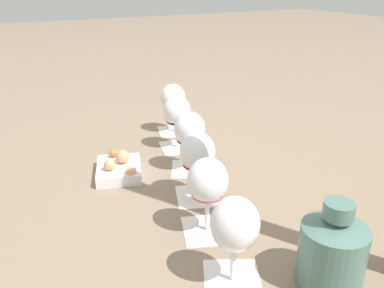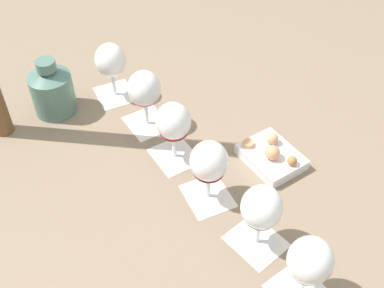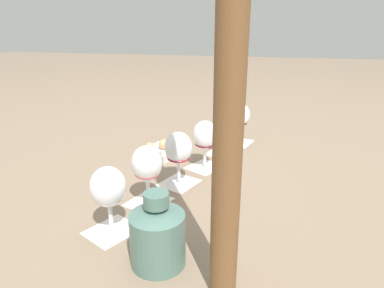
{
  "view_description": "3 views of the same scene",
  "coord_description": "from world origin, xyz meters",
  "px_view_note": "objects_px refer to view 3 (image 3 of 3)",
  "views": [
    {
      "loc": [
        -0.79,
        0.42,
        0.47
      ],
      "look_at": [
        -0.0,
        -0.0,
        0.1
      ],
      "focal_mm": 38.0,
      "sensor_mm": 36.0,
      "label": 1
    },
    {
      "loc": [
        0.44,
        -0.58,
        0.82
      ],
      "look_at": [
        -0.0,
        -0.0,
        0.1
      ],
      "focal_mm": 45.0,
      "sensor_mm": 36.0,
      "label": 2
    },
    {
      "loc": [
        -0.95,
        -0.22,
        0.45
      ],
      "look_at": [
        -0.0,
        -0.0,
        0.1
      ],
      "focal_mm": 32.0,
      "sensor_mm": 36.0,
      "label": 3
    }
  ],
  "objects_px": {
    "wine_glass_3": "(205,137)",
    "wine_glass_5": "(240,117)",
    "wine_glass_1": "(147,166)",
    "umbrella_pole": "(232,22)",
    "ceramic_vase": "(158,234)",
    "snack_dish": "(159,152)",
    "wine_glass_4": "(223,125)",
    "wine_glass_0": "(108,190)",
    "wine_glass_2": "(178,150)"
  },
  "relations": [
    {
      "from": "wine_glass_4",
      "to": "ceramic_vase",
      "type": "height_order",
      "value": "wine_glass_4"
    },
    {
      "from": "wine_glass_1",
      "to": "umbrella_pole",
      "type": "relative_size",
      "value": 0.17
    },
    {
      "from": "wine_glass_1",
      "to": "snack_dish",
      "type": "relative_size",
      "value": 0.93
    },
    {
      "from": "wine_glass_2",
      "to": "ceramic_vase",
      "type": "xyz_separation_m",
      "value": [
        -0.35,
        -0.05,
        -0.04
      ]
    },
    {
      "from": "wine_glass_3",
      "to": "wine_glass_0",
      "type": "bearing_deg",
      "value": 161.83
    },
    {
      "from": "snack_dish",
      "to": "umbrella_pole",
      "type": "height_order",
      "value": "umbrella_pole"
    },
    {
      "from": "wine_glass_4",
      "to": "ceramic_vase",
      "type": "xyz_separation_m",
      "value": [
        -0.63,
        0.03,
        -0.04
      ]
    },
    {
      "from": "wine_glass_3",
      "to": "snack_dish",
      "type": "bearing_deg",
      "value": 72.36
    },
    {
      "from": "wine_glass_3",
      "to": "wine_glass_4",
      "type": "distance_m",
      "value": 0.15
    },
    {
      "from": "ceramic_vase",
      "to": "snack_dish",
      "type": "bearing_deg",
      "value": 18.27
    },
    {
      "from": "wine_glass_2",
      "to": "snack_dish",
      "type": "distance_m",
      "value": 0.24
    },
    {
      "from": "wine_glass_0",
      "to": "wine_glass_4",
      "type": "relative_size",
      "value": 1.0
    },
    {
      "from": "wine_glass_0",
      "to": "wine_glass_1",
      "type": "distance_m",
      "value": 0.15
    },
    {
      "from": "wine_glass_0",
      "to": "snack_dish",
      "type": "xyz_separation_m",
      "value": [
        0.46,
        0.04,
        -0.08
      ]
    },
    {
      "from": "wine_glass_3",
      "to": "ceramic_vase",
      "type": "distance_m",
      "value": 0.48
    },
    {
      "from": "wine_glass_2",
      "to": "ceramic_vase",
      "type": "height_order",
      "value": "wine_glass_2"
    },
    {
      "from": "wine_glass_0",
      "to": "umbrella_pole",
      "type": "bearing_deg",
      "value": -113.86
    },
    {
      "from": "wine_glass_1",
      "to": "wine_glass_3",
      "type": "xyz_separation_m",
      "value": [
        0.26,
        -0.1,
        0.0
      ]
    },
    {
      "from": "snack_dish",
      "to": "wine_glass_2",
      "type": "bearing_deg",
      "value": -146.85
    },
    {
      "from": "wine_glass_2",
      "to": "wine_glass_4",
      "type": "distance_m",
      "value": 0.29
    },
    {
      "from": "wine_glass_1",
      "to": "umbrella_pole",
      "type": "xyz_separation_m",
      "value": [
        -0.26,
        -0.24,
        0.34
      ]
    },
    {
      "from": "wine_glass_0",
      "to": "wine_glass_1",
      "type": "relative_size",
      "value": 1.0
    },
    {
      "from": "wine_glass_0",
      "to": "wine_glass_5",
      "type": "xyz_separation_m",
      "value": [
        0.68,
        -0.22,
        -0.0
      ]
    },
    {
      "from": "wine_glass_0",
      "to": "umbrella_pole",
      "type": "height_order",
      "value": "umbrella_pole"
    },
    {
      "from": "wine_glass_0",
      "to": "wine_glass_5",
      "type": "distance_m",
      "value": 0.71
    },
    {
      "from": "wine_glass_2",
      "to": "umbrella_pole",
      "type": "bearing_deg",
      "value": -154.42
    },
    {
      "from": "wine_glass_0",
      "to": "wine_glass_3",
      "type": "distance_m",
      "value": 0.43
    },
    {
      "from": "wine_glass_5",
      "to": "wine_glass_3",
      "type": "bearing_deg",
      "value": 163.01
    },
    {
      "from": "wine_glass_1",
      "to": "umbrella_pole",
      "type": "distance_m",
      "value": 0.49
    },
    {
      "from": "wine_glass_5",
      "to": "snack_dish",
      "type": "height_order",
      "value": "wine_glass_5"
    },
    {
      "from": "wine_glass_4",
      "to": "snack_dish",
      "type": "xyz_separation_m",
      "value": [
        -0.09,
        0.21,
        -0.08
      ]
    },
    {
      "from": "wine_glass_0",
      "to": "wine_glass_2",
      "type": "height_order",
      "value": "same"
    },
    {
      "from": "wine_glass_2",
      "to": "umbrella_pole",
      "type": "height_order",
      "value": "umbrella_pole"
    },
    {
      "from": "wine_glass_4",
      "to": "wine_glass_3",
      "type": "bearing_deg",
      "value": 166.22
    },
    {
      "from": "wine_glass_0",
      "to": "wine_glass_1",
      "type": "height_order",
      "value": "same"
    },
    {
      "from": "wine_glass_3",
      "to": "wine_glass_5",
      "type": "xyz_separation_m",
      "value": [
        0.27,
        -0.08,
        -0.0
      ]
    },
    {
      "from": "wine_glass_1",
      "to": "wine_glass_0",
      "type": "bearing_deg",
      "value": 166.5
    },
    {
      "from": "wine_glass_3",
      "to": "wine_glass_5",
      "type": "relative_size",
      "value": 1.0
    },
    {
      "from": "wine_glass_3",
      "to": "wine_glass_5",
      "type": "bearing_deg",
      "value": -16.99
    },
    {
      "from": "umbrella_pole",
      "to": "ceramic_vase",
      "type": "bearing_deg",
      "value": 72.41
    },
    {
      "from": "wine_glass_2",
      "to": "umbrella_pole",
      "type": "xyz_separation_m",
      "value": [
        -0.39,
        -0.19,
        0.34
      ]
    },
    {
      "from": "ceramic_vase",
      "to": "umbrella_pole",
      "type": "xyz_separation_m",
      "value": [
        -0.04,
        -0.13,
        0.38
      ]
    },
    {
      "from": "umbrella_pole",
      "to": "wine_glass_5",
      "type": "bearing_deg",
      "value": 3.93
    },
    {
      "from": "wine_glass_2",
      "to": "wine_glass_3",
      "type": "relative_size",
      "value": 1.0
    },
    {
      "from": "wine_glass_0",
      "to": "ceramic_vase",
      "type": "relative_size",
      "value": 1.02
    },
    {
      "from": "wine_glass_0",
      "to": "ceramic_vase",
      "type": "xyz_separation_m",
      "value": [
        -0.08,
        -0.14,
        -0.04
      ]
    },
    {
      "from": "wine_glass_2",
      "to": "wine_glass_4",
      "type": "xyz_separation_m",
      "value": [
        0.28,
        -0.09,
        -0.0
      ]
    },
    {
      "from": "ceramic_vase",
      "to": "umbrella_pole",
      "type": "bearing_deg",
      "value": -107.59
    },
    {
      "from": "wine_glass_5",
      "to": "ceramic_vase",
      "type": "xyz_separation_m",
      "value": [
        -0.75,
        0.08,
        -0.04
      ]
    },
    {
      "from": "wine_glass_2",
      "to": "wine_glass_1",
      "type": "bearing_deg",
      "value": 159.44
    }
  ]
}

